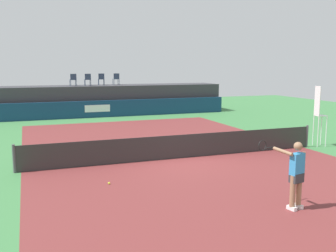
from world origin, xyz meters
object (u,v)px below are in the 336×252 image
(tennis_ball, at_px, (109,183))
(net_post_near, at_px, (14,159))
(spectator_chair_far_left, at_px, (73,79))
(net_post_far, at_px, (307,136))
(spectator_chair_right, at_px, (116,79))
(tennis_player, at_px, (296,173))
(umpire_chair, at_px, (319,112))
(spectator_chair_left, at_px, (88,79))
(spectator_chair_center, at_px, (101,79))

(tennis_ball, bearing_deg, net_post_near, 138.85)
(spectator_chair_far_left, distance_m, net_post_far, 17.39)
(spectator_chair_right, xyz_separation_m, tennis_player, (-0.26, -21.60, -1.73))
(spectator_chair_far_left, bearing_deg, net_post_far, -60.17)
(spectator_chair_right, height_order, umpire_chair, spectator_chair_right)
(spectator_chair_left, relative_size, net_post_far, 0.89)
(spectator_chair_right, distance_m, tennis_ball, 18.58)
(spectator_chair_left, distance_m, spectator_chair_center, 1.23)
(umpire_chair, xyz_separation_m, tennis_ball, (-10.21, -2.46, -1.55))
(tennis_ball, bearing_deg, net_post_far, 14.25)
(net_post_far, bearing_deg, spectator_chair_right, 108.89)
(net_post_far, bearing_deg, umpire_chair, 1.79)
(tennis_ball, bearing_deg, spectator_chair_right, 76.40)
(spectator_chair_far_left, bearing_deg, spectator_chair_center, 13.00)
(tennis_player, height_order, tennis_ball, tennis_player)
(spectator_chair_far_left, height_order, spectator_chair_right, same)
(spectator_chair_right, height_order, tennis_ball, spectator_chair_right)
(spectator_chair_center, bearing_deg, spectator_chair_right, -1.27)
(tennis_player, bearing_deg, umpire_chair, 45.14)
(tennis_player, distance_m, tennis_ball, 5.58)
(spectator_chair_right, xyz_separation_m, tennis_ball, (-4.32, -17.88, -2.66))
(spectator_chair_far_left, relative_size, spectator_chair_right, 1.00)
(spectator_chair_left, relative_size, tennis_player, 0.50)
(spectator_chair_far_left, relative_size, tennis_ball, 13.06)
(tennis_ball, bearing_deg, spectator_chair_left, 83.20)
(net_post_near, bearing_deg, tennis_player, -41.94)
(spectator_chair_far_left, distance_m, net_post_near, 15.60)
(tennis_player, xyz_separation_m, tennis_ball, (-4.06, 3.72, -0.92))
(spectator_chair_center, relative_size, net_post_far, 0.89)
(spectator_chair_left, relative_size, tennis_ball, 13.06)
(spectator_chair_far_left, bearing_deg, tennis_player, -81.82)
(spectator_chair_far_left, xyz_separation_m, tennis_ball, (-1.03, -17.41, -2.66))
(spectator_chair_center, xyz_separation_m, net_post_far, (6.43, -15.46, -2.19))
(spectator_chair_far_left, relative_size, spectator_chair_center, 1.00)
(net_post_near, xyz_separation_m, tennis_player, (6.85, -6.16, 0.46))
(spectator_chair_right, bearing_deg, spectator_chair_center, 178.73)
(spectator_chair_far_left, xyz_separation_m, umpire_chair, (9.19, -14.95, -1.11))
(net_post_near, relative_size, tennis_player, 0.56)
(net_post_near, distance_m, net_post_far, 12.40)
(spectator_chair_right, bearing_deg, tennis_player, -90.69)
(spectator_chair_left, relative_size, umpire_chair, 0.32)
(net_post_far, distance_m, tennis_ball, 9.92)
(net_post_far, distance_m, tennis_player, 8.30)
(spectator_chair_center, distance_m, tennis_player, 21.71)
(spectator_chair_center, height_order, umpire_chair, spectator_chair_center)
(spectator_chair_right, bearing_deg, tennis_ball, -103.60)
(umpire_chair, bearing_deg, net_post_far, -178.21)
(spectator_chair_left, distance_m, net_post_near, 15.86)
(net_post_near, relative_size, net_post_far, 1.00)
(spectator_chair_far_left, height_order, tennis_player, spectator_chair_far_left)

